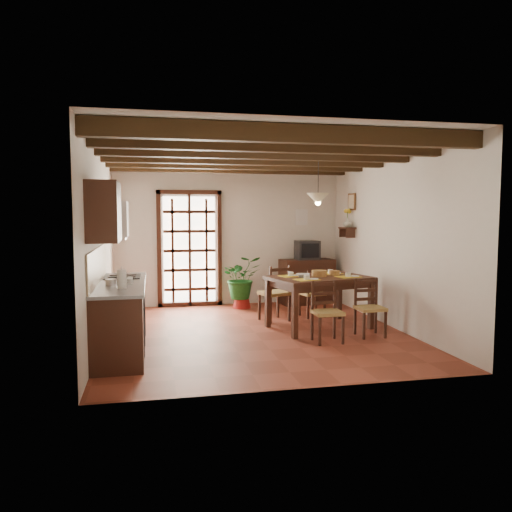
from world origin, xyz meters
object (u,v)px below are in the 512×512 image
object	(u,v)px
sideboard	(307,281)
chair_far_left	(275,303)
pendant_lamp	(318,198)
kitchen_counter	(121,316)
chair_near_left	(327,323)
chair_near_right	(370,318)
crt_tv	(307,250)
potted_plant	(242,279)
dining_table	(319,283)
chair_far_right	(312,302)

from	to	relation	value
sideboard	chair_far_left	bearing A→B (deg)	-131.82
pendant_lamp	chair_far_left	bearing A→B (deg)	134.89
kitchen_counter	chair_far_left	world-z (taller)	kitchen_counter
kitchen_counter	chair_near_left	world-z (taller)	kitchen_counter
chair_near_right	crt_tv	size ratio (longest dim) A/B	1.93
kitchen_counter	sideboard	world-z (taller)	kitchen_counter
potted_plant	sideboard	bearing A→B (deg)	7.76
kitchen_counter	dining_table	size ratio (longest dim) A/B	1.31
kitchen_counter	pendant_lamp	xyz separation A→B (m)	(3.02, 0.81, 1.60)
chair_near_right	chair_far_left	bearing A→B (deg)	130.02
chair_far_left	sideboard	world-z (taller)	chair_far_left
chair_far_right	sideboard	world-z (taller)	sideboard
kitchen_counter	chair_near_left	distance (m)	2.86
chair_far_left	chair_far_right	size ratio (longest dim) A/B	1.14
chair_far_right	potted_plant	distance (m)	1.55
dining_table	potted_plant	size ratio (longest dim) A/B	0.80
chair_near_right	crt_tv	xyz separation A→B (m)	(-0.09, 2.77, 0.83)
chair_near_left	chair_far_right	distance (m)	1.74
dining_table	kitchen_counter	bearing A→B (deg)	178.95
sideboard	pendant_lamp	xyz separation A→B (m)	(-0.48, -2.02, 1.63)
kitchen_counter	crt_tv	world-z (taller)	kitchen_counter
crt_tv	chair_near_right	bearing A→B (deg)	-87.96
sideboard	potted_plant	bearing A→B (deg)	-178.48
chair_near_right	sideboard	xyz separation A→B (m)	(-0.09, 2.78, 0.18)
kitchen_counter	chair_far_left	distance (m)	2.82
dining_table	chair_far_right	xyz separation A→B (m)	(0.18, 0.85, -0.46)
dining_table	chair_far_right	world-z (taller)	chair_far_right
dining_table	chair_near_right	world-z (taller)	chair_near_right
chair_near_right	chair_far_left	world-z (taller)	chair_far_left
kitchen_counter	chair_far_left	bearing A→B (deg)	29.18
chair_far_left	kitchen_counter	bearing A→B (deg)	10.89
dining_table	potted_plant	bearing A→B (deg)	100.83
chair_near_left	potted_plant	world-z (taller)	potted_plant
chair_near_right	pendant_lamp	distance (m)	2.05
kitchen_counter	chair_near_left	xyz separation A→B (m)	(2.85, -0.14, -0.20)
chair_far_right	sideboard	bearing A→B (deg)	-113.54
sideboard	kitchen_counter	bearing A→B (deg)	-147.32
chair_near_right	chair_far_left	xyz separation A→B (m)	(-1.13, 1.33, 0.03)
kitchen_counter	sideboard	size ratio (longest dim) A/B	2.12
kitchen_counter	pendant_lamp	distance (m)	3.52
chair_near_left	chair_far_left	bearing A→B (deg)	103.27
potted_plant	pendant_lamp	xyz separation A→B (m)	(0.90, -1.83, 1.51)
dining_table	crt_tv	xyz separation A→B (m)	(0.48, 2.11, 0.37)
dining_table	potted_plant	world-z (taller)	potted_plant
chair_near_right	pendant_lamp	bearing A→B (deg)	126.21
kitchen_counter	chair_near_left	size ratio (longest dim) A/B	2.61
potted_plant	chair_far_left	bearing A→B (deg)	-74.92
chair_far_right	crt_tv	size ratio (longest dim) A/B	1.90
chair_near_right	pendant_lamp	xyz separation A→B (m)	(-0.57, 0.76, 1.81)
kitchen_counter	chair_near_left	bearing A→B (deg)	-2.90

